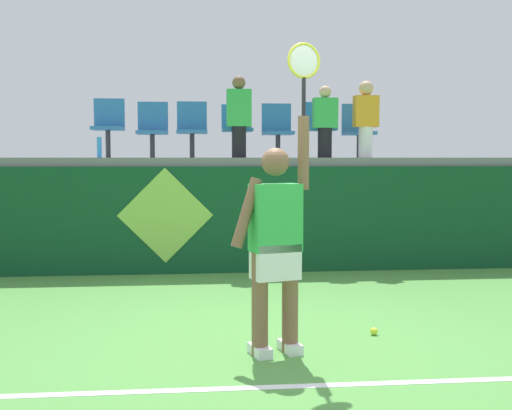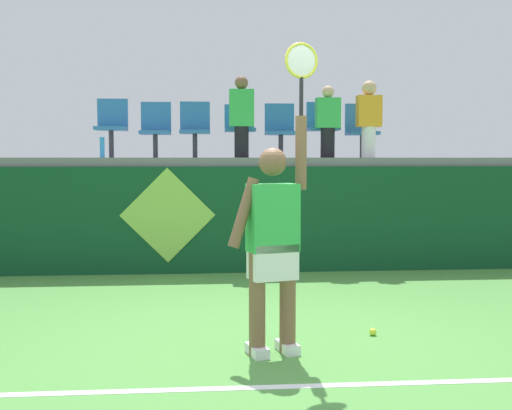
{
  "view_description": "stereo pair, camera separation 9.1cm",
  "coord_description": "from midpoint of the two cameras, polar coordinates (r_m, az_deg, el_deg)",
  "views": [
    {
      "loc": [
        -0.59,
        -5.1,
        1.55
      ],
      "look_at": [
        0.01,
        1.19,
        1.08
      ],
      "focal_mm": 44.08,
      "sensor_mm": 36.0,
      "label": 1
    },
    {
      "loc": [
        -0.5,
        -5.1,
        1.55
      ],
      "look_at": [
        0.01,
        1.19,
        1.08
      ],
      "focal_mm": 44.08,
      "sensor_mm": 36.0,
      "label": 2
    }
  ],
  "objects": [
    {
      "name": "tennis_player",
      "position": [
        4.93,
        2.11,
        -3.13
      ],
      "size": [
        0.74,
        0.35,
        2.45
      ],
      "color": "white",
      "rests_on": "ground_plane"
    },
    {
      "name": "stadium_chair_6",
      "position": [
        9.6,
        9.79,
        6.89
      ],
      "size": [
        0.44,
        0.42,
        0.81
      ],
      "color": "#38383D",
      "rests_on": "spectator_platform"
    },
    {
      "name": "stadium_chair_3",
      "position": [
        9.31,
        -1.2,
        7.12
      ],
      "size": [
        0.44,
        0.42,
        0.79
      ],
      "color": "#38383D",
      "rests_on": "spectator_platform"
    },
    {
      "name": "spectator_platform",
      "position": [
        9.96,
        -1.54,
        3.97
      ],
      "size": [
        12.3,
        2.99,
        0.12
      ],
      "primitive_type": "cube",
      "color": "slate",
      "rests_on": "court_back_wall"
    },
    {
      "name": "ground_plane",
      "position": [
        5.36,
        1.41,
        -12.56
      ],
      "size": [
        40.0,
        40.0,
        0.0
      ],
      "primitive_type": "plane",
      "color": "#519342"
    },
    {
      "name": "stadium_chair_5",
      "position": [
        9.47,
        6.32,
        7.2
      ],
      "size": [
        0.44,
        0.42,
        0.83
      ],
      "color": "#38383D",
      "rests_on": "spectator_platform"
    },
    {
      "name": "wall_signage_mount",
      "position": [
        8.55,
        -7.66,
        -6.21
      ],
      "size": [
        1.27,
        0.01,
        1.43
      ],
      "color": "#0F4223",
      "rests_on": "ground_plane"
    },
    {
      "name": "spectator_0",
      "position": [
        9.19,
        10.48,
        7.85
      ],
      "size": [
        0.34,
        0.21,
        1.09
      ],
      "color": "white",
      "rests_on": "spectator_platform"
    },
    {
      "name": "stadium_chair_2",
      "position": [
        9.3,
        -5.28,
        7.09
      ],
      "size": [
        0.44,
        0.42,
        0.83
      ],
      "color": "#38383D",
      "rests_on": "spectator_platform"
    },
    {
      "name": "court_baseline_stripe",
      "position": [
        4.44,
        2.8,
        -16.14
      ],
      "size": [
        11.07,
        0.08,
        0.01
      ],
      "primitive_type": "cube",
      "color": "white",
      "rests_on": "ground_plane"
    },
    {
      "name": "stadium_chair_1",
      "position": [
        9.33,
        -8.82,
        6.99
      ],
      "size": [
        0.44,
        0.42,
        0.82
      ],
      "color": "#38383D",
      "rests_on": "spectator_platform"
    },
    {
      "name": "water_bottle",
      "position": [
        8.73,
        -13.5,
        5.11
      ],
      "size": [
        0.06,
        0.06,
        0.28
      ],
      "primitive_type": "cylinder",
      "color": "#338CE5",
      "rests_on": "spectator_platform"
    },
    {
      "name": "stadium_chair_0",
      "position": [
        9.39,
        -12.69,
        7.19
      ],
      "size": [
        0.44,
        0.42,
        0.86
      ],
      "color": "#38383D",
      "rests_on": "spectator_platform"
    },
    {
      "name": "spectator_1",
      "position": [
        8.87,
        -1.03,
        8.14
      ],
      "size": [
        0.34,
        0.2,
        1.14
      ],
      "color": "black",
      "rests_on": "spectator_platform"
    },
    {
      "name": "spectator_2",
      "position": [
        9.07,
        6.82,
        7.6
      ],
      "size": [
        0.34,
        0.2,
        1.02
      ],
      "color": "black",
      "rests_on": "spectator_platform"
    },
    {
      "name": "court_back_wall",
      "position": [
        8.56,
        -0.99,
        -1.31
      ],
      "size": [
        12.3,
        0.2,
        1.44
      ],
      "primitive_type": "cube",
      "color": "#0F4223",
      "rests_on": "ground_plane"
    },
    {
      "name": "stadium_chair_4",
      "position": [
        9.38,
        2.49,
        7.0
      ],
      "size": [
        0.44,
        0.42,
        0.81
      ],
      "color": "#38383D",
      "rests_on": "spectator_platform"
    },
    {
      "name": "tennis_ball",
      "position": [
        5.71,
        11.01,
        -11.22
      ],
      "size": [
        0.07,
        0.07,
        0.07
      ],
      "primitive_type": "sphere",
      "color": "#D1E533",
      "rests_on": "ground_plane"
    }
  ]
}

